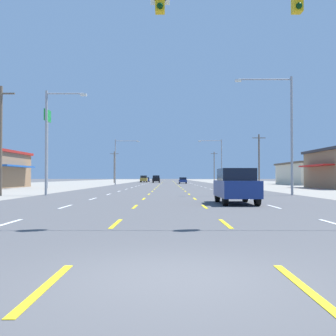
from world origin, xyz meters
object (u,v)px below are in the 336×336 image
object	(u,v)px
suv_inner_left_mid	(157,179)
streetlight_left_row_1	(119,158)
sedan_far_left_far	(147,180)
streetlight_right_row_1	(219,158)
suv_far_left_midfar	(144,179)
suv_inner_right_nearest	(236,185)
streetlight_right_row_0	(286,125)
sedan_inner_right_near	(183,180)
streetlight_left_row_0	(51,135)
pole_sign_left_row_1	(48,128)

from	to	relation	value
suv_inner_left_mid	streetlight_left_row_1	bearing A→B (deg)	-100.95
sedan_far_left_far	streetlight_right_row_1	bearing A→B (deg)	-71.97
suv_inner_left_mid	suv_far_left_midfar	world-z (taller)	same
streetlight_left_row_1	streetlight_right_row_1	size ratio (longest dim) A/B	1.00
suv_inner_right_nearest	streetlight_right_row_0	size ratio (longest dim) A/B	0.50
sedan_far_left_far	streetlight_right_row_1	world-z (taller)	streetlight_right_row_1
suv_far_left_midfar	streetlight_left_row_1	world-z (taller)	streetlight_left_row_1
suv_inner_left_mid	streetlight_left_row_1	xyz separation A→B (m)	(-6.33, -32.69, 4.13)
sedan_inner_right_near	streetlight_right_row_0	world-z (taller)	streetlight_right_row_0
suv_far_left_midfar	streetlight_right_row_0	world-z (taller)	streetlight_right_row_0
streetlight_right_row_0	suv_inner_left_mid	bearing A→B (deg)	99.52
sedan_inner_right_near	streetlight_left_row_1	distance (m)	22.23
sedan_far_left_far	streetlight_right_row_0	world-z (taller)	streetlight_right_row_0
streetlight_left_row_0	streetlight_left_row_1	size ratio (longest dim) A/B	1.00
suv_inner_right_nearest	sedan_far_left_far	bearing A→B (deg)	95.73
streetlight_right_row_0	suv_inner_right_nearest	bearing A→B (deg)	-118.94
streetlight_left_row_0	streetlight_left_row_1	bearing A→B (deg)	89.74
streetlight_left_row_1	streetlight_right_row_1	world-z (taller)	streetlight_right_row_1
suv_inner_left_mid	pole_sign_left_row_1	world-z (taller)	pole_sign_left_row_1
sedan_inner_right_near	suv_inner_left_mid	bearing A→B (deg)	113.64
suv_inner_left_mid	streetlight_right_row_0	distance (m)	78.19
pole_sign_left_row_1	streetlight_right_row_1	distance (m)	35.42
pole_sign_left_row_1	suv_inner_right_nearest	bearing A→B (deg)	-57.23
suv_inner_left_mid	streetlight_left_row_0	xyz separation A→B (m)	(-6.53, -76.97, 3.98)
streetlight_left_row_0	streetlight_right_row_1	distance (m)	48.35
suv_far_left_midfar	streetlight_right_row_1	xyz separation A→B (m)	(16.77, -41.29, 4.14)
suv_inner_right_nearest	streetlight_right_row_1	xyz separation A→B (m)	(5.88, 54.95, 4.14)
suv_inner_right_nearest	suv_inner_left_mid	distance (m)	87.92
suv_inner_left_mid	pole_sign_left_row_1	xyz separation A→B (m)	(-12.70, -57.01, 6.93)
streetlight_left_row_0	suv_inner_right_nearest	bearing A→B (deg)	-38.22
sedan_far_left_far	streetlight_right_row_1	size ratio (longest dim) A/B	0.52
sedan_inner_right_near	streetlight_right_row_1	distance (m)	19.10
sedan_inner_right_near	streetlight_left_row_1	size ratio (longest dim) A/B	0.52
suv_inner_right_nearest	streetlight_left_row_1	size ratio (longest dim) A/B	0.56
suv_inner_right_nearest	suv_inner_left_mid	xyz separation A→B (m)	(-7.02, 87.64, 0.00)
suv_inner_left_mid	streetlight_left_row_1	distance (m)	33.56
pole_sign_left_row_1	streetlight_right_row_0	world-z (taller)	pole_sign_left_row_1
suv_far_left_midfar	pole_sign_left_row_1	xyz separation A→B (m)	(-8.83, -65.61, 6.93)
sedan_inner_right_near	suv_far_left_midfar	size ratio (longest dim) A/B	0.92
sedan_far_left_far	streetlight_right_row_1	xyz separation A→B (m)	(16.47, -50.59, 4.41)
suv_far_left_midfar	streetlight_right_row_1	size ratio (longest dim) A/B	0.56
sedan_far_left_far	streetlight_left_row_1	distance (m)	50.86
streetlight_right_row_0	pole_sign_left_row_1	bearing A→B (deg)	142.07
suv_inner_right_nearest	suv_far_left_midfar	world-z (taller)	same
pole_sign_left_row_1	suv_far_left_midfar	bearing A→B (deg)	82.34
suv_inner_left_mid	suv_inner_right_nearest	bearing A→B (deg)	-85.42
suv_inner_left_mid	streetlight_right_row_0	size ratio (longest dim) A/B	0.50
suv_inner_right_nearest	suv_far_left_midfar	size ratio (longest dim) A/B	1.00
streetlight_right_row_0	streetlight_right_row_1	bearing A→B (deg)	90.02
sedan_inner_right_near	streetlight_right_row_0	size ratio (longest dim) A/B	0.46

